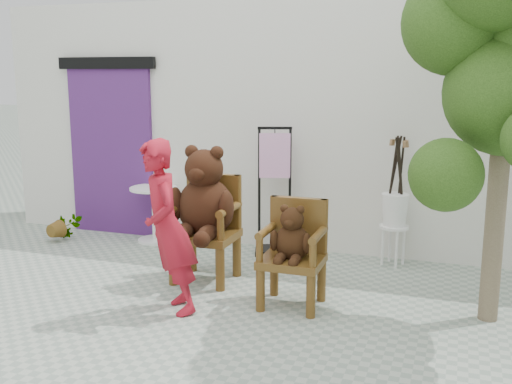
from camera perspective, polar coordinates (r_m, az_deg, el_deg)
ground_plane at (r=4.94m, az=0.99°, el=-14.11°), size 60.00×60.00×0.00m
back_wall at (r=7.51m, az=8.41°, el=6.38°), size 9.00×1.00×3.00m
doorway at (r=8.17m, az=-13.60°, el=4.20°), size 1.40×0.11×2.33m
chair_big at (r=6.12m, az=-4.89°, el=-1.35°), size 0.70×0.74×1.41m
chair_small at (r=5.51m, az=3.56°, el=-4.97°), size 0.56×0.52×0.98m
person at (r=5.32m, az=-8.38°, el=-3.42°), size 0.65×0.68×1.57m
cafe_table at (r=7.73m, az=-9.68°, el=-1.48°), size 0.60×0.60×0.70m
display_stand at (r=7.07m, az=1.77°, el=-1.30°), size 0.53×0.47×1.51m
stool_bucket at (r=6.80m, az=13.09°, el=-1.61°), size 0.32×0.32×1.45m
tree at (r=5.32m, az=22.19°, el=13.89°), size 1.63×1.73×3.34m
potted_plant at (r=8.09m, az=-17.89°, el=-3.05°), size 0.41×0.37×0.40m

